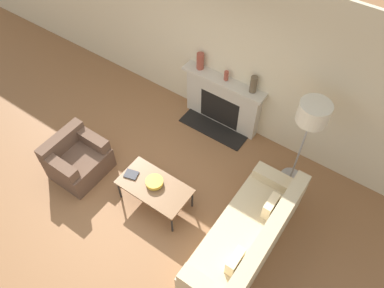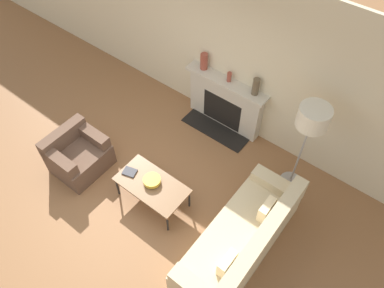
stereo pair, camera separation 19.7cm
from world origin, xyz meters
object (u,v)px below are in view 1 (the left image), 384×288
at_px(couch, 247,238).
at_px(armchair_near, 77,160).
at_px(coffee_table, 154,187).
at_px(book, 131,174).
at_px(mantel_vase_center_left, 226,76).
at_px(bowl, 154,182).
at_px(mantel_vase_left, 200,61).
at_px(floor_lamp, 312,118).
at_px(mantel_vase_center_right, 253,84).
at_px(fireplace, 222,102).

relative_size(couch, armchair_near, 2.52).
height_order(coffee_table, book, book).
bearing_deg(mantel_vase_center_left, bowl, -88.62).
bearing_deg(book, mantel_vase_left, 79.02).
relative_size(bowl, book, 1.13).
distance_m(armchair_near, mantel_vase_center_left, 2.83).
relative_size(couch, bowl, 8.04).
xyz_separation_m(mantel_vase_left, mantel_vase_center_left, (0.53, 0.00, -0.06)).
bearing_deg(mantel_vase_center_left, armchair_near, -120.17).
xyz_separation_m(coffee_table, floor_lamp, (1.56, 1.66, 1.04)).
distance_m(armchair_near, bowl, 1.46).
distance_m(couch, armchair_near, 3.01).
distance_m(couch, mantel_vase_center_right, 2.40).
distance_m(fireplace, floor_lamp, 1.96).
distance_m(book, mantel_vase_center_right, 2.41).
distance_m(couch, book, 1.98).
distance_m(mantel_vase_left, mantel_vase_center_left, 0.53).
height_order(armchair_near, mantel_vase_left, mantel_vase_left).
bearing_deg(mantel_vase_center_right, floor_lamp, -21.20).
xyz_separation_m(floor_lamp, mantel_vase_left, (-2.15, 0.43, -0.29)).
height_order(coffee_table, mantel_vase_center_left, mantel_vase_center_left).
distance_m(fireplace, mantel_vase_center_right, 0.86).
xyz_separation_m(coffee_table, mantel_vase_center_right, (0.44, 2.09, 0.75)).
bearing_deg(book, coffee_table, -9.81).
distance_m(bowl, floor_lamp, 2.46).
xyz_separation_m(armchair_near, book, (1.01, 0.21, 0.17)).
bearing_deg(fireplace, mantel_vase_center_right, 1.66).
xyz_separation_m(book, mantel_vase_center_right, (0.85, 2.13, 0.71)).
relative_size(floor_lamp, mantel_vase_center_left, 9.84).
relative_size(fireplace, book, 6.49).
bearing_deg(mantel_vase_center_right, book, -111.81).
xyz_separation_m(bowl, mantel_vase_center_right, (0.46, 2.06, 0.67)).
bearing_deg(armchair_near, bowl, -78.57).
relative_size(coffee_table, mantel_vase_left, 3.67).
bearing_deg(book, couch, -10.15).
relative_size(armchair_near, coffee_table, 0.78).
xyz_separation_m(couch, coffee_table, (-1.55, -0.15, 0.11)).
bearing_deg(book, fireplace, 65.64).
relative_size(book, floor_lamp, 0.14).
bearing_deg(floor_lamp, mantel_vase_center_right, 158.80).
bearing_deg(floor_lamp, mantel_vase_center_left, 165.04).
distance_m(couch, coffee_table, 1.56).
xyz_separation_m(couch, bowl, (-1.57, -0.12, 0.20)).
bearing_deg(mantel_vase_center_left, mantel_vase_center_right, 0.00).
xyz_separation_m(mantel_vase_left, mantel_vase_center_right, (1.03, 0.00, 0.00)).
relative_size(bowl, mantel_vase_center_right, 0.89).
height_order(fireplace, couch, fireplace).
distance_m(fireplace, mantel_vase_left, 0.84).
distance_m(armchair_near, book, 1.05).
height_order(couch, bowl, couch).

